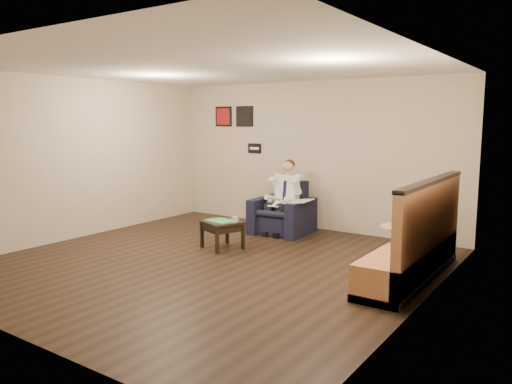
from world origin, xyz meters
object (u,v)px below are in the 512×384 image
Objects in this scene: green_folder at (220,221)px; banquette at (411,230)px; coffee_mug at (234,219)px; cafe_table at (399,250)px; smartphone at (232,220)px; side_table at (222,235)px; seated_man at (279,199)px; armchair at (282,208)px.

banquette is at bearing 3.30° from green_folder.
banquette is (2.79, 0.12, 0.16)m from coffee_mug.
cafe_table is (2.59, 0.25, -0.17)m from coffee_mug.
side_table is at bearing -97.35° from smartphone.
coffee_mug is at bearing 13.47° from side_table.
seated_man is 13.64× the size of coffee_mug.
cafe_table is (2.80, 0.30, 0.10)m from side_table.
armchair is at bearing 82.25° from side_table.
armchair reaches higher than coffee_mug.
armchair is 1.78× the size of side_table.
seated_man is 1.44m from green_folder.
coffee_mug is at bearing -92.83° from seated_man.
side_table is at bearing -176.82° from banquette.
banquette is 0.40m from cafe_table.
coffee_mug is 0.14m from smartphone.
green_folder is (-0.25, -1.40, -0.19)m from seated_man.
green_folder is at bearing -103.96° from smartphone.
smartphone is at bearing -176.39° from cafe_table.
green_folder is (-0.03, -0.01, 0.23)m from side_table.
banquette reaches higher than green_folder.
side_table is 2.82m from cafe_table.
coffee_mug is (0.21, 0.05, 0.27)m from side_table.
smartphone is 2.71m from cafe_table.
banquette is (2.90, 0.03, 0.20)m from smartphone.
side_table is at bearing 13.47° from green_folder.
side_table is 1.22× the size of green_folder.
armchair is 10.28× the size of coffee_mug.
green_folder is 0.18× the size of banquette.
coffee_mug is 0.04× the size of banquette.
cafe_table is at bearing 6.17° from side_table.
side_table is (-0.21, -1.40, -0.42)m from seated_man.
seated_man is at bearing 89.88° from coffee_mug.
armchair is at bearing 115.90° from smartphone.
green_folder is 0.20m from smartphone.
banquette reaches higher than seated_man.
coffee_mug is at bearing -92.60° from armchair.
seated_man is at bearing 80.01° from green_folder.
armchair is 1.39m from smartphone.
coffee_mug is (-0.00, -1.35, -0.15)m from seated_man.
side_table is 0.35m from coffee_mug.
side_table is at bearing -173.83° from cafe_table.
banquette reaches higher than cafe_table.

